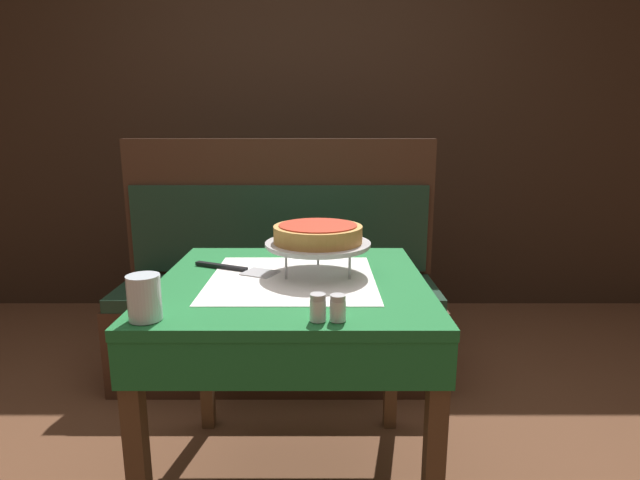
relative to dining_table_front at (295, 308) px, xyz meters
name	(u,v)px	position (x,y,z in m)	size (l,w,h in m)	color
dining_table_front	(295,308)	(0.00, 0.00, 0.00)	(0.82, 0.82, 0.76)	#1E6B33
dining_table_rear	(260,225)	(-0.29, 1.49, -0.01)	(0.59, 0.59, 0.76)	#1E6B33
booth_bench	(281,308)	(-0.12, 0.86, -0.32)	(1.56, 0.48, 1.17)	#3D2316
back_wall_panel	(309,131)	(0.00, 1.90, 0.54)	(6.00, 0.04, 2.40)	black
pizza_pan_stand	(320,245)	(0.08, 0.05, 0.19)	(0.34, 0.34, 0.10)	#ADADB2
deep_dish_pizza	(320,233)	(0.08, 0.05, 0.23)	(0.28, 0.28, 0.06)	#C68E47
pizza_server	(240,269)	(-0.18, 0.09, 0.10)	(0.30, 0.18, 0.01)	#BCBCC1
water_glass_near	(147,297)	(-0.34, -0.35, 0.16)	(0.08, 0.08, 0.11)	silver
salt_shaker	(320,307)	(0.08, -0.35, 0.13)	(0.04, 0.04, 0.07)	silver
pepper_shaker	(340,308)	(0.13, -0.35, 0.13)	(0.04, 0.04, 0.06)	silver
napkin_holder	(303,239)	(0.01, 0.37, 0.14)	(0.10, 0.05, 0.09)	#B2B2B7
condiment_caddy	(259,201)	(-0.29, 1.43, 0.14)	(0.15, 0.15, 0.17)	black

